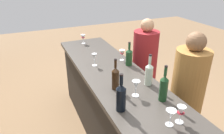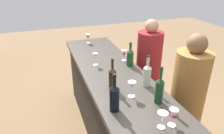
% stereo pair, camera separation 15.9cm
% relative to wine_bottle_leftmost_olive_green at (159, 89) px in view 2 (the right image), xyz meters
% --- Properties ---
extents(bar_counter, '(2.55, 0.69, 0.99)m').
position_rel_wine_bottle_leftmost_olive_green_xyz_m(bar_counter, '(0.72, 0.18, -0.62)').
color(bar_counter, '#2A2723').
rests_on(bar_counter, ground).
extents(wine_bottle_leftmost_olive_green, '(0.07, 0.07, 0.34)m').
position_rel_wine_bottle_leftmost_olive_green_xyz_m(wine_bottle_leftmost_olive_green, '(0.00, 0.00, 0.00)').
color(wine_bottle_leftmost_olive_green, '#193D1E').
rests_on(wine_bottle_leftmost_olive_green, bar_counter).
extents(wine_bottle_second_left_near_black, '(0.08, 0.08, 0.34)m').
position_rel_wine_bottle_leftmost_olive_green_xyz_m(wine_bottle_second_left_near_black, '(0.02, 0.41, -0.00)').
color(wine_bottle_second_left_near_black, black).
rests_on(wine_bottle_second_left_near_black, bar_counter).
extents(wine_bottle_center_clear_pale, '(0.08, 0.08, 0.33)m').
position_rel_wine_bottle_leftmost_olive_green_xyz_m(wine_bottle_center_clear_pale, '(0.29, -0.04, -0.01)').
color(wine_bottle_center_clear_pale, '#B7C6B2').
rests_on(wine_bottle_center_clear_pale, bar_counter).
extents(wine_bottle_second_right_amber_brown, '(0.07, 0.07, 0.32)m').
position_rel_wine_bottle_leftmost_olive_green_xyz_m(wine_bottle_second_right_amber_brown, '(0.35, 0.31, -0.01)').
color(wine_bottle_second_right_amber_brown, '#331E0F').
rests_on(wine_bottle_second_right_amber_brown, bar_counter).
extents(wine_bottle_rightmost_olive_green, '(0.08, 0.08, 0.29)m').
position_rel_wine_bottle_leftmost_olive_green_xyz_m(wine_bottle_rightmost_olive_green, '(0.79, -0.08, -0.02)').
color(wine_bottle_rightmost_olive_green, '#193D1E').
rests_on(wine_bottle_rightmost_olive_green, bar_counter).
extents(wine_glass_near_left, '(0.07, 0.07, 0.14)m').
position_rel_wine_bottle_leftmost_olive_green_xyz_m(wine_glass_near_left, '(0.96, -0.06, -0.03)').
color(wine_glass_near_left, white).
rests_on(wine_glass_near_left, bar_counter).
extents(wine_glass_near_center, '(0.07, 0.07, 0.15)m').
position_rel_wine_bottle_leftmost_olive_green_xyz_m(wine_glass_near_center, '(-0.30, 0.06, -0.03)').
color(wine_glass_near_center, white).
rests_on(wine_glass_near_center, bar_counter).
extents(wine_glass_near_right, '(0.08, 0.08, 0.14)m').
position_rel_wine_bottle_leftmost_olive_green_xyz_m(wine_glass_near_right, '(-0.30, 0.15, -0.03)').
color(wine_glass_near_right, white).
rests_on(wine_glass_near_right, bar_counter).
extents(wine_glass_far_left, '(0.08, 0.08, 0.16)m').
position_rel_wine_bottle_leftmost_olive_green_xyz_m(wine_glass_far_left, '(0.16, 0.19, -0.02)').
color(wine_glass_far_left, white).
rests_on(wine_glass_far_left, bar_counter).
extents(wine_glass_far_center, '(0.08, 0.08, 0.14)m').
position_rel_wine_bottle_leftmost_olive_green_xyz_m(wine_glass_far_center, '(1.80, 0.20, -0.03)').
color(wine_glass_far_center, white).
rests_on(wine_glass_far_center, bar_counter).
extents(wine_glass_far_right, '(0.06, 0.06, 0.16)m').
position_rel_wine_bottle_leftmost_olive_green_xyz_m(wine_glass_far_right, '(0.95, 0.31, -0.02)').
color(wine_glass_far_right, white).
rests_on(wine_glass_far_right, bar_counter).
extents(person_left_guest, '(0.40, 0.40, 1.50)m').
position_rel_wine_bottle_leftmost_olive_green_xyz_m(person_left_guest, '(0.24, -0.54, -0.44)').
color(person_left_guest, '#9E6B33').
rests_on(person_left_guest, ground).
extents(person_center_guest, '(0.47, 0.47, 1.43)m').
position_rel_wine_bottle_leftmost_olive_green_xyz_m(person_center_guest, '(1.23, -0.59, -0.47)').
color(person_center_guest, maroon).
rests_on(person_center_guest, ground).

